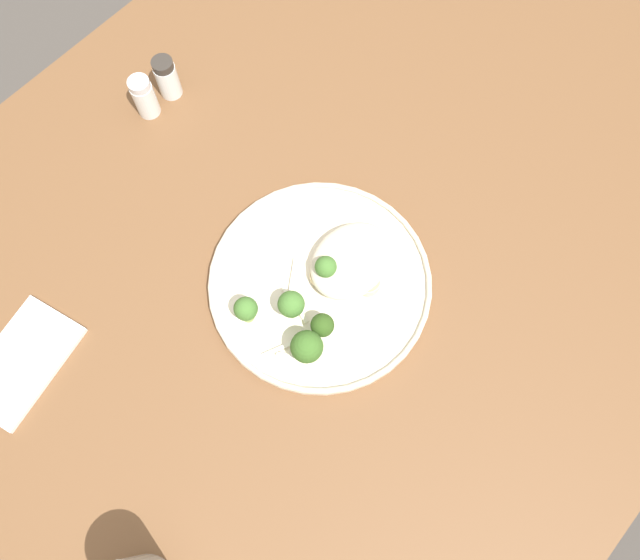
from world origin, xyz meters
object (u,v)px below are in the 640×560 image
seared_scallop_right_edge (347,260)px  seared_scallop_tiny_bay (335,243)px  folded_napkin (22,362)px  broccoli_floret_left_leaning (322,326)px  seared_scallop_rear_pale (350,285)px  broccoli_floret_center_pile (247,311)px  broccoli_floret_split_head (326,268)px  broccoli_floret_beside_noodles (307,347)px  seared_scallop_half_hidden (372,242)px  seared_scallop_left_edge (318,277)px  seared_scallop_large_seared (367,282)px  dinner_plate (320,283)px  salt_shaker (144,97)px  seared_scallop_center_golden (368,255)px  pepper_shaker (167,78)px  broccoli_floret_rear_charred (291,305)px

seared_scallop_right_edge → seared_scallop_tiny_bay: bearing=74.9°
folded_napkin → broccoli_floret_left_leaning: bearing=-42.5°
seared_scallop_rear_pale → broccoli_floret_left_leaning: size_ratio=0.75×
broccoli_floret_center_pile → broccoli_floret_split_head: (0.11, -0.03, 0.00)m
broccoli_floret_left_leaning → broccoli_floret_beside_noodles: 0.03m
seared_scallop_rear_pale → seared_scallop_half_hidden: size_ratio=1.15×
seared_scallop_left_edge → seared_scallop_large_seared: seared_scallop_large_seared is taller
broccoli_floret_left_leaning → broccoli_floret_beside_noodles: broccoli_floret_beside_noodles is taller
dinner_plate → seared_scallop_right_edge: seared_scallop_right_edge is taller
seared_scallop_rear_pale → folded_napkin: size_ratio=0.23×
seared_scallop_rear_pale → salt_shaker: (0.02, 0.40, 0.01)m
seared_scallop_tiny_bay → broccoli_floret_left_leaning: (-0.10, -0.07, 0.02)m
seared_scallop_center_golden → pepper_shaker: (0.01, 0.39, 0.01)m
seared_scallop_right_edge → dinner_plate: bearing=170.4°
seared_scallop_rear_pale → seared_scallop_right_edge: (0.02, 0.03, 0.00)m
seared_scallop_center_golden → seared_scallop_rear_pale: bearing=-168.6°
seared_scallop_center_golden → folded_napkin: seared_scallop_center_golden is taller
seared_scallop_large_seared → folded_napkin: 0.45m
seared_scallop_tiny_bay → seared_scallop_left_edge: seared_scallop_tiny_bay is taller
dinner_plate → pepper_shaker: size_ratio=4.33×
seared_scallop_center_golden → broccoli_floret_beside_noodles: broccoli_floret_beside_noodles is taller
seared_scallop_half_hidden → folded_napkin: size_ratio=0.20×
seared_scallop_right_edge → broccoli_floret_center_pile: (-0.14, 0.04, 0.02)m
seared_scallop_center_golden → salt_shaker: (-0.03, 0.39, 0.01)m
seared_scallop_large_seared → seared_scallop_right_edge: bearing=81.1°
seared_scallop_left_edge → pepper_shaker: (0.08, 0.36, 0.01)m
broccoli_floret_center_pile → broccoli_floret_beside_noodles: size_ratio=0.88×
seared_scallop_rear_pale → pepper_shaker: size_ratio=0.52×
pepper_shaker → broccoli_floret_left_leaning: bearing=-107.2°
salt_shaker → broccoli_floret_beside_noodles: bearing=-105.6°
broccoli_floret_rear_charred → broccoli_floret_center_pile: size_ratio=1.08×
seared_scallop_rear_pale → seared_scallop_left_edge: size_ratio=1.54×
seared_scallop_tiny_bay → seared_scallop_large_seared: seared_scallop_large_seared is taller
broccoli_floret_rear_charred → folded_napkin: size_ratio=0.35×
seared_scallop_center_golden → broccoli_floret_center_pile: (-0.16, 0.06, 0.02)m
broccoli_floret_split_head → broccoli_floret_beside_noodles: broccoli_floret_beside_noodles is taller
broccoli_floret_center_pile → seared_scallop_right_edge: bearing=-17.0°
seared_scallop_left_edge → broccoli_floret_left_leaning: broccoli_floret_left_leaning is taller
dinner_plate → broccoli_floret_rear_charred: size_ratio=5.52×
seared_scallop_left_edge → seared_scallop_large_seared: bearing=-55.5°
broccoli_floret_beside_noodles → salt_shaker: size_ratio=0.83×
folded_napkin → salt_shaker: 0.40m
seared_scallop_tiny_bay → salt_shaker: (-0.02, 0.35, 0.01)m
seared_scallop_right_edge → broccoli_floret_rear_charred: broccoli_floret_rear_charred is taller
broccoli_floret_center_pile → folded_napkin: bearing=143.1°
seared_scallop_large_seared → pepper_shaker: bearing=84.2°
seared_scallop_rear_pale → broccoli_floret_rear_charred: (-0.07, 0.03, 0.02)m
seared_scallop_center_golden → seared_scallop_half_hidden: seared_scallop_center_golden is taller
broccoli_floret_center_pile → broccoli_floret_beside_noodles: bearing=-80.6°
seared_scallop_large_seared → broccoli_floret_left_leaning: size_ratio=0.75×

